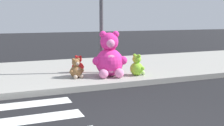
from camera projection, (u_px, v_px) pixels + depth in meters
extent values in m
cube|color=#9E9B93|center=(62.00, 72.00, 8.66)|extent=(28.00, 4.40, 0.15)
cylinder|color=#4C4C51|center=(101.00, 18.00, 8.03)|extent=(0.11, 0.11, 3.20)
sphere|color=#F22D93|center=(109.00, 62.00, 7.73)|extent=(0.76, 0.76, 0.76)
ellipsoid|color=pink|center=(111.00, 64.00, 7.47)|extent=(0.45, 0.25, 0.50)
sphere|color=#F22D93|center=(109.00, 42.00, 7.64)|extent=(0.50, 0.50, 0.50)
sphere|color=pink|center=(111.00, 44.00, 7.44)|extent=(0.23, 0.23, 0.23)
sphere|color=#F22D93|center=(116.00, 34.00, 7.64)|extent=(0.19, 0.19, 0.19)
sphere|color=#F22D93|center=(123.00, 60.00, 7.69)|extent=(0.24, 0.24, 0.24)
sphere|color=pink|center=(119.00, 73.00, 7.49)|extent=(0.26, 0.26, 0.26)
sphere|color=#F22D93|center=(103.00, 34.00, 7.58)|extent=(0.19, 0.19, 0.19)
sphere|color=#F22D93|center=(97.00, 61.00, 7.57)|extent=(0.24, 0.24, 0.24)
sphere|color=pink|center=(104.00, 74.00, 7.42)|extent=(0.26, 0.26, 0.26)
sphere|color=olive|center=(76.00, 72.00, 7.52)|extent=(0.33, 0.33, 0.33)
ellipsoid|color=tan|center=(78.00, 72.00, 7.42)|extent=(0.19, 0.11, 0.21)
sphere|color=olive|center=(76.00, 63.00, 7.48)|extent=(0.22, 0.22, 0.22)
sphere|color=tan|center=(78.00, 64.00, 7.41)|extent=(0.10, 0.10, 0.10)
sphere|color=olive|center=(78.00, 59.00, 7.51)|extent=(0.08, 0.08, 0.08)
sphere|color=olive|center=(82.00, 70.00, 7.57)|extent=(0.10, 0.10, 0.10)
sphere|color=tan|center=(82.00, 76.00, 7.47)|extent=(0.11, 0.11, 0.11)
sphere|color=olive|center=(73.00, 60.00, 7.43)|extent=(0.08, 0.08, 0.08)
sphere|color=olive|center=(71.00, 72.00, 7.40)|extent=(0.10, 0.10, 0.10)
sphere|color=tan|center=(75.00, 77.00, 7.37)|extent=(0.11, 0.11, 0.11)
sphere|color=red|center=(79.00, 67.00, 8.27)|extent=(0.31, 0.31, 0.31)
ellipsoid|color=#DB7B7B|center=(77.00, 68.00, 8.17)|extent=(0.17, 0.16, 0.20)
sphere|color=red|center=(78.00, 59.00, 8.23)|extent=(0.20, 0.20, 0.20)
sphere|color=#DB7B7B|center=(77.00, 60.00, 8.16)|extent=(0.09, 0.09, 0.09)
sphere|color=red|center=(80.00, 57.00, 8.20)|extent=(0.08, 0.08, 0.08)
sphere|color=red|center=(82.00, 67.00, 8.18)|extent=(0.10, 0.10, 0.10)
sphere|color=#DB7B7B|center=(79.00, 71.00, 8.14)|extent=(0.11, 0.11, 0.11)
sphere|color=red|center=(76.00, 57.00, 8.24)|extent=(0.08, 0.08, 0.08)
sphere|color=red|center=(73.00, 66.00, 8.28)|extent=(0.10, 0.10, 0.10)
sphere|color=#DB7B7B|center=(74.00, 71.00, 8.19)|extent=(0.11, 0.11, 0.11)
sphere|color=#8CD133|center=(137.00, 69.00, 7.84)|extent=(0.37, 0.37, 0.37)
ellipsoid|color=#B8DE87|center=(140.00, 68.00, 7.93)|extent=(0.15, 0.22, 0.24)
sphere|color=#8CD133|center=(137.00, 59.00, 7.79)|extent=(0.24, 0.24, 0.24)
sphere|color=#B8DE87|center=(139.00, 59.00, 7.87)|extent=(0.11, 0.11, 0.11)
sphere|color=#8CD133|center=(135.00, 55.00, 7.84)|extent=(0.09, 0.09, 0.09)
sphere|color=#8CD133|center=(133.00, 67.00, 7.99)|extent=(0.12, 0.12, 0.12)
sphere|color=#B8DE87|center=(138.00, 72.00, 8.04)|extent=(0.13, 0.13, 0.13)
sphere|color=#8CD133|center=(139.00, 56.00, 7.72)|extent=(0.09, 0.09, 0.09)
sphere|color=#8CD133|center=(142.00, 68.00, 7.74)|extent=(0.12, 0.12, 0.12)
sphere|color=#B8DE87|center=(143.00, 73.00, 7.89)|extent=(0.13, 0.13, 0.13)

